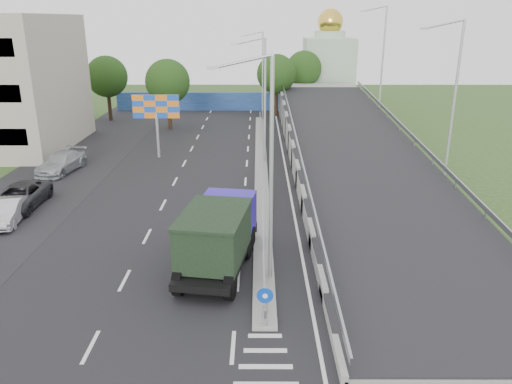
{
  "coord_description": "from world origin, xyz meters",
  "views": [
    {
      "loc": [
        -0.29,
        -14.59,
        11.55
      ],
      "look_at": [
        -0.38,
        12.35,
        2.2
      ],
      "focal_mm": 35.0,
      "sensor_mm": 36.0,
      "label": 1
    }
  ],
  "objects_px": {
    "parked_car_c": "(19,197)",
    "parked_car_d": "(61,163)",
    "lamp_post_far": "(261,70)",
    "church": "(328,65)",
    "billboard": "(156,110)",
    "dump_truck": "(219,233)",
    "lamp_post_near": "(267,161)",
    "sign_bollard": "(265,307)",
    "parked_car_b": "(8,212)",
    "lamp_post_mid": "(263,94)"
  },
  "relations": [
    {
      "from": "church",
      "to": "parked_car_c",
      "type": "relative_size",
      "value": 2.5
    },
    {
      "from": "billboard",
      "to": "parked_car_d",
      "type": "distance_m",
      "value": 8.91
    },
    {
      "from": "parked_car_b",
      "to": "parked_car_d",
      "type": "xyz_separation_m",
      "value": [
        -0.73,
        10.48,
        0.08
      ]
    },
    {
      "from": "parked_car_c",
      "to": "parked_car_d",
      "type": "distance_m",
      "value": 8.08
    },
    {
      "from": "billboard",
      "to": "dump_truck",
      "type": "distance_m",
      "value": 21.78
    },
    {
      "from": "lamp_post_near",
      "to": "parked_car_c",
      "type": "xyz_separation_m",
      "value": [
        -15.71,
        9.49,
        -5.04
      ]
    },
    {
      "from": "lamp_post_mid",
      "to": "parked_car_c",
      "type": "distance_m",
      "value": 19.56
    },
    {
      "from": "billboard",
      "to": "parked_car_c",
      "type": "xyz_separation_m",
      "value": [
        -6.6,
        -12.51,
        -3.42
      ]
    },
    {
      "from": "lamp_post_near",
      "to": "church",
      "type": "xyz_separation_m",
      "value": [
        9.89,
        54.0,
        -0.5
      ]
    },
    {
      "from": "lamp_post_mid",
      "to": "church",
      "type": "distance_m",
      "value": 35.41
    },
    {
      "from": "lamp_post_mid",
      "to": "lamp_post_far",
      "type": "distance_m",
      "value": 20.0
    },
    {
      "from": "lamp_post_near",
      "to": "parked_car_d",
      "type": "height_order",
      "value": "lamp_post_near"
    },
    {
      "from": "parked_car_c",
      "to": "sign_bollard",
      "type": "bearing_deg",
      "value": -41.15
    },
    {
      "from": "church",
      "to": "sign_bollard",
      "type": "bearing_deg",
      "value": -99.81
    },
    {
      "from": "church",
      "to": "parked_car_c",
      "type": "xyz_separation_m",
      "value": [
        -25.6,
        -44.51,
        -4.54
      ]
    },
    {
      "from": "lamp_post_near",
      "to": "dump_truck",
      "type": "relative_size",
      "value": 1.32
    },
    {
      "from": "lamp_post_far",
      "to": "dump_truck",
      "type": "height_order",
      "value": "lamp_post_far"
    },
    {
      "from": "lamp_post_near",
      "to": "lamp_post_far",
      "type": "height_order",
      "value": "same"
    },
    {
      "from": "dump_truck",
      "to": "parked_car_b",
      "type": "xyz_separation_m",
      "value": [
        -13.03,
        5.62,
        -1.09
      ]
    },
    {
      "from": "billboard",
      "to": "parked_car_b",
      "type": "height_order",
      "value": "billboard"
    },
    {
      "from": "parked_car_b",
      "to": "parked_car_c",
      "type": "relative_size",
      "value": 0.76
    },
    {
      "from": "dump_truck",
      "to": "parked_car_c",
      "type": "relative_size",
      "value": 1.38
    },
    {
      "from": "lamp_post_far",
      "to": "church",
      "type": "xyz_separation_m",
      "value": [
        9.89,
        14.0,
        -0.5
      ]
    },
    {
      "from": "parked_car_b",
      "to": "parked_car_c",
      "type": "distance_m",
      "value": 2.44
    },
    {
      "from": "lamp_post_far",
      "to": "billboard",
      "type": "height_order",
      "value": "lamp_post_far"
    },
    {
      "from": "sign_bollard",
      "to": "dump_truck",
      "type": "bearing_deg",
      "value": 112.29
    },
    {
      "from": "lamp_post_far",
      "to": "parked_car_b",
      "type": "relative_size",
      "value": 2.4
    },
    {
      "from": "dump_truck",
      "to": "billboard",
      "type": "bearing_deg",
      "value": 117.32
    },
    {
      "from": "sign_bollard",
      "to": "parked_car_c",
      "type": "height_order",
      "value": "sign_bollard"
    },
    {
      "from": "church",
      "to": "parked_car_d",
      "type": "height_order",
      "value": "church"
    },
    {
      "from": "parked_car_b",
      "to": "lamp_post_far",
      "type": "bearing_deg",
      "value": 57.52
    },
    {
      "from": "parked_car_c",
      "to": "lamp_post_near",
      "type": "bearing_deg",
      "value": -31.8
    },
    {
      "from": "billboard",
      "to": "dump_truck",
      "type": "relative_size",
      "value": 0.72
    },
    {
      "from": "sign_bollard",
      "to": "lamp_post_far",
      "type": "height_order",
      "value": "lamp_post_far"
    },
    {
      "from": "lamp_post_near",
      "to": "billboard",
      "type": "bearing_deg",
      "value": 112.49
    },
    {
      "from": "sign_bollard",
      "to": "parked_car_b",
      "type": "xyz_separation_m",
      "value": [
        -15.2,
        10.91,
        -0.34
      ]
    },
    {
      "from": "dump_truck",
      "to": "parked_car_c",
      "type": "bearing_deg",
      "value": 158.06
    },
    {
      "from": "parked_car_d",
      "to": "sign_bollard",
      "type": "bearing_deg",
      "value": -44.03
    },
    {
      "from": "sign_bollard",
      "to": "lamp_post_near",
      "type": "height_order",
      "value": "lamp_post_near"
    },
    {
      "from": "lamp_post_far",
      "to": "parked_car_d",
      "type": "height_order",
      "value": "lamp_post_far"
    },
    {
      "from": "lamp_post_far",
      "to": "lamp_post_near",
      "type": "bearing_deg",
      "value": -90.0
    },
    {
      "from": "lamp_post_far",
      "to": "parked_car_c",
      "type": "bearing_deg",
      "value": -117.25
    },
    {
      "from": "lamp_post_far",
      "to": "church",
      "type": "height_order",
      "value": "church"
    },
    {
      "from": "parked_car_c",
      "to": "lamp_post_far",
      "type": "bearing_deg",
      "value": 62.08
    },
    {
      "from": "lamp_post_far",
      "to": "billboard",
      "type": "distance_m",
      "value": 20.24
    },
    {
      "from": "billboard",
      "to": "lamp_post_near",
      "type": "bearing_deg",
      "value": -67.51
    },
    {
      "from": "sign_bollard",
      "to": "lamp_post_far",
      "type": "bearing_deg",
      "value": 89.86
    },
    {
      "from": "sign_bollard",
      "to": "parked_car_d",
      "type": "distance_m",
      "value": 26.67
    },
    {
      "from": "lamp_post_near",
      "to": "lamp_post_far",
      "type": "relative_size",
      "value": 1.0
    },
    {
      "from": "parked_car_d",
      "to": "lamp_post_mid",
      "type": "bearing_deg",
      "value": 17.93
    }
  ]
}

